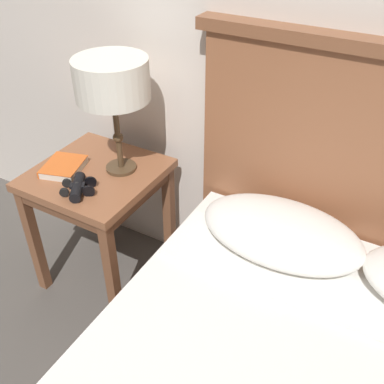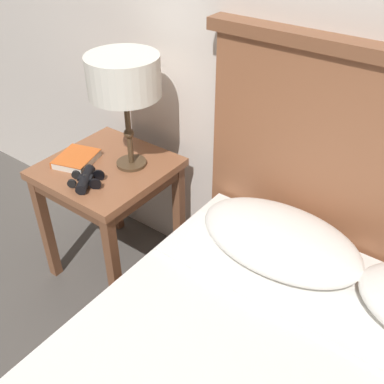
{
  "view_description": "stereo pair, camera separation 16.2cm",
  "coord_description": "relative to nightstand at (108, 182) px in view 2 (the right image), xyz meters",
  "views": [
    {
      "loc": [
        0.67,
        -0.44,
        1.66
      ],
      "look_at": [
        0.02,
        0.7,
        0.71
      ],
      "focal_mm": 42.0,
      "sensor_mm": 36.0,
      "label": 1
    },
    {
      "loc": [
        0.8,
        -0.35,
        1.66
      ],
      "look_at": [
        0.02,
        0.7,
        0.71
      ],
      "focal_mm": 42.0,
      "sensor_mm": 36.0,
      "label": 2
    }
  ],
  "objects": [
    {
      "name": "binoculars_pair",
      "position": [
        0.04,
        -0.15,
        0.11
      ],
      "size": [
        0.16,
        0.16,
        0.05
      ],
      "color": "black",
      "rests_on": "nightstand"
    },
    {
      "name": "book_on_nightstand",
      "position": [
        -0.12,
        -0.06,
        0.11
      ],
      "size": [
        0.2,
        0.21,
        0.03
      ],
      "color": "silver",
      "rests_on": "nightstand"
    },
    {
      "name": "nightstand",
      "position": [
        0.0,
        0.0,
        0.0
      ],
      "size": [
        0.51,
        0.52,
        0.61
      ],
      "color": "brown",
      "rests_on": "ground_plane"
    },
    {
      "name": "table_lamp",
      "position": [
        0.09,
        0.07,
        0.48
      ],
      "size": [
        0.29,
        0.29,
        0.48
      ],
      "color": "#4C3823",
      "rests_on": "nightstand"
    }
  ]
}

